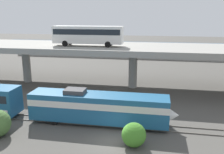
% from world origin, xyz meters
% --- Properties ---
extents(ground_plane, '(260.00, 260.00, 0.00)m').
position_xyz_m(ground_plane, '(0.00, 0.00, 0.00)').
color(ground_plane, '#4C4944').
extents(rail_strip_near, '(110.00, 0.12, 0.12)m').
position_xyz_m(rail_strip_near, '(0.00, 3.28, 0.06)').
color(rail_strip_near, '#59544C').
rests_on(rail_strip_near, ground_plane).
extents(rail_strip_far, '(110.00, 0.12, 0.12)m').
position_xyz_m(rail_strip_far, '(0.00, 4.72, 0.06)').
color(rail_strip_far, '#59544C').
rests_on(rail_strip_far, ground_plane).
extents(train_locomotive, '(17.52, 3.04, 4.18)m').
position_xyz_m(train_locomotive, '(-1.67, 4.00, 2.19)').
color(train_locomotive, '#1E5984').
rests_on(train_locomotive, ground_plane).
extents(highway_overpass, '(96.00, 12.77, 7.40)m').
position_xyz_m(highway_overpass, '(0.00, 20.00, 6.71)').
color(highway_overpass, gray).
rests_on(highway_overpass, ground_plane).
extents(transit_bus_on_overpass, '(12.00, 2.68, 3.40)m').
position_xyz_m(transit_bus_on_overpass, '(-7.71, 18.57, 9.46)').
color(transit_bus_on_overpass, silver).
rests_on(transit_bus_on_overpass, highway_overpass).
extents(pier_parking_lot, '(78.57, 13.46, 1.38)m').
position_xyz_m(pier_parking_lot, '(0.00, 55.00, 0.69)').
color(pier_parking_lot, gray).
rests_on(pier_parking_lot, ground_plane).
extents(parked_car_1, '(4.18, 1.93, 1.50)m').
position_xyz_m(parked_car_1, '(-21.37, 56.84, 2.16)').
color(parked_car_1, navy).
rests_on(parked_car_1, pier_parking_lot).
extents(parked_car_2, '(4.31, 1.97, 1.50)m').
position_xyz_m(parked_car_2, '(18.46, 52.91, 2.16)').
color(parked_car_2, maroon).
rests_on(parked_car_2, pier_parking_lot).
extents(parked_car_3, '(4.41, 1.97, 1.50)m').
position_xyz_m(parked_car_3, '(6.75, 54.11, 2.16)').
color(parked_car_3, black).
rests_on(parked_car_3, pier_parking_lot).
extents(parked_car_4, '(4.60, 1.92, 1.50)m').
position_xyz_m(parked_car_4, '(12.11, 55.15, 2.16)').
color(parked_car_4, silver).
rests_on(parked_car_4, pier_parking_lot).
extents(harbor_water, '(140.00, 36.00, 0.01)m').
position_xyz_m(harbor_water, '(0.00, 78.00, 0.00)').
color(harbor_water, '#2D5170').
rests_on(harbor_water, ground_plane).
extents(shrub_right, '(2.44, 2.44, 2.44)m').
position_xyz_m(shrub_right, '(2.17, -0.45, 1.22)').
color(shrub_right, '#418128').
rests_on(shrub_right, ground_plane).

